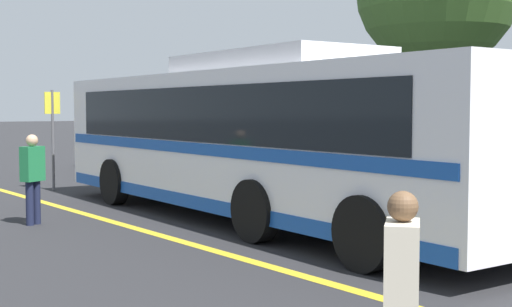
{
  "coord_description": "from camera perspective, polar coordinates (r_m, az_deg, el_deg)",
  "views": [
    {
      "loc": [
        9.2,
        -8.12,
        2.09
      ],
      "look_at": [
        -1.35,
        -0.12,
        1.26
      ],
      "focal_mm": 50.0,
      "sensor_mm": 36.0,
      "label": 1
    }
  ],
  "objects": [
    {
      "name": "pedestrian_0",
      "position": [
        13.46,
        -17.44,
        -1.56
      ],
      "size": [
        0.38,
        0.47,
        1.64
      ],
      "rotation": [
        0.0,
        0.0,
        2.02
      ],
      "color": "#191E38",
      "rests_on": "ground_plane"
    },
    {
      "name": "parked_car_2",
      "position": [
        15.41,
        10.78,
        -1.59
      ],
      "size": [
        4.01,
        2.18,
        1.41
      ],
      "rotation": [
        0.0,
        0.0,
        1.63
      ],
      "color": "#9E9EA3",
      "rests_on": "ground_plane"
    },
    {
      "name": "pedestrian_1",
      "position": [
        4.88,
        11.58,
        -10.91
      ],
      "size": [
        0.44,
        0.46,
        1.56
      ],
      "rotation": [
        0.0,
        0.0,
        5.41
      ],
      "color": "#2D2D33",
      "rests_on": "ground_plane"
    },
    {
      "name": "lane_strip_0",
      "position": [
        12.21,
        -8.31,
        -6.31
      ],
      "size": [
        31.79,
        0.2,
        0.01
      ],
      "primitive_type": "cube",
      "rotation": [
        0.0,
        0.0,
        1.57
      ],
      "color": "gold",
      "rests_on": "ground_plane"
    },
    {
      "name": "bus_stop_sign",
      "position": [
        19.01,
        -15.96,
        2.03
      ],
      "size": [
        0.07,
        0.4,
        2.58
      ],
      "rotation": [
        0.0,
        0.0,
        1.53
      ],
      "color": "#59595E",
      "rests_on": "ground_plane"
    },
    {
      "name": "ground_plane",
      "position": [
        12.44,
        4.23,
        -6.11
      ],
      "size": [
        220.0,
        220.0,
        0.0
      ],
      "primitive_type": "plane",
      "color": "#262628"
    },
    {
      "name": "transit_bus",
      "position": [
        13.23,
        0.04,
        1.38
      ],
      "size": [
        12.19,
        3.13,
        3.1
      ],
      "rotation": [
        0.0,
        0.0,
        1.53
      ],
      "color": "white",
      "rests_on": "ground_plane"
    },
    {
      "name": "parked_car_0",
      "position": [
        24.96,
        -10.22,
        0.5
      ],
      "size": [
        4.33,
        1.81,
        1.56
      ],
      "rotation": [
        0.0,
        0.0,
        1.56
      ],
      "color": "silver",
      "rests_on": "ground_plane"
    },
    {
      "name": "parked_car_1",
      "position": [
        19.8,
        -1.3,
        -0.41
      ],
      "size": [
        4.95,
        1.99,
        1.44
      ],
      "rotation": [
        0.0,
        0.0,
        -1.63
      ],
      "color": "black",
      "rests_on": "ground_plane"
    },
    {
      "name": "curb_strip",
      "position": [
        17.1,
        14.38,
        -3.31
      ],
      "size": [
        39.79,
        0.36,
        0.15
      ],
      "primitive_type": "cube",
      "color": "#99999E",
      "rests_on": "ground_plane"
    }
  ]
}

